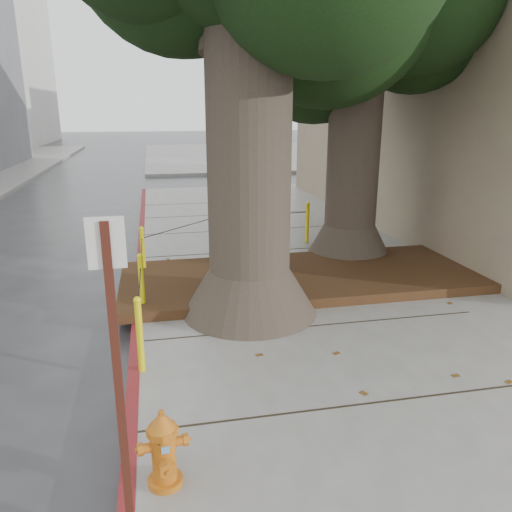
% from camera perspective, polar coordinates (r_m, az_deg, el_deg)
% --- Properties ---
extents(ground, '(140.00, 140.00, 0.00)m').
position_cam_1_polar(ground, '(5.57, 8.07, -18.17)').
color(ground, '#28282B').
rests_on(ground, ground).
extents(sidewalk_far, '(16.00, 20.00, 0.15)m').
position_cam_1_polar(sidewalk_far, '(35.26, 0.88, 11.52)').
color(sidewalk_far, slate).
rests_on(sidewalk_far, ground).
extents(curb_red, '(0.14, 26.00, 0.16)m').
position_cam_1_polar(curb_red, '(7.46, -13.49, -8.36)').
color(curb_red, maroon).
rests_on(curb_red, ground).
extents(planter_bed, '(6.40, 2.60, 0.16)m').
position_cam_1_polar(planter_bed, '(9.06, 5.28, -2.39)').
color(planter_bed, black).
rests_on(planter_bed, sidewalk_main).
extents(building_side_white, '(10.00, 10.00, 9.00)m').
position_cam_1_polar(building_side_white, '(35.08, 19.48, 17.85)').
color(building_side_white, silver).
rests_on(building_side_white, ground).
extents(building_side_grey, '(12.00, 14.00, 12.00)m').
position_cam_1_polar(building_side_grey, '(43.40, 22.65, 19.11)').
color(building_side_grey, slate).
rests_on(building_side_grey, ground).
extents(tree_far, '(4.50, 3.80, 7.17)m').
position_cam_1_polar(tree_far, '(10.68, 13.55, 26.16)').
color(tree_far, '#4C3F33').
rests_on(tree_far, sidewalk_main).
extents(bollard_ring, '(3.79, 5.39, 0.95)m').
position_cam_1_polar(bollard_ring, '(9.05, -6.30, 0.43)').
color(bollard_ring, yellow).
rests_on(bollard_ring, sidewalk_main).
extents(fire_hydrant, '(0.37, 0.34, 0.70)m').
position_cam_1_polar(fire_hydrant, '(4.43, -10.52, -20.88)').
color(fire_hydrant, orange).
rests_on(fire_hydrant, sidewalk_main).
extents(signpost, '(0.24, 0.06, 2.38)m').
position_cam_1_polar(signpost, '(3.52, -15.57, -12.34)').
color(signpost, '#471911').
rests_on(signpost, sidewalk_main).
extents(car_silver, '(3.31, 1.46, 1.11)m').
position_cam_1_polar(car_silver, '(24.73, -0.64, 10.50)').
color(car_silver, '#A1A1A6').
rests_on(car_silver, ground).
extents(car_red, '(3.45, 1.29, 1.12)m').
position_cam_1_polar(car_red, '(26.44, 12.33, 10.54)').
color(car_red, '#9C110E').
rests_on(car_red, ground).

